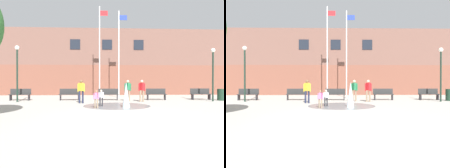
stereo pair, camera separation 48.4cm
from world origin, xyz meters
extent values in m
plane|color=#B2ADA3|center=(0.00, 0.00, 0.00)|extent=(100.00, 100.00, 0.00)
cube|color=brown|center=(0.00, 18.76, 1.66)|extent=(36.00, 6.00, 3.33)
cube|color=brown|center=(0.00, 18.76, 5.36)|extent=(36.00, 6.00, 4.07)
cube|color=#1E232D|center=(-3.50, 15.74, 5.56)|extent=(1.10, 0.06, 1.10)
cube|color=#1E232D|center=(0.00, 15.74, 5.56)|extent=(1.10, 0.06, 1.10)
cube|color=#1E232D|center=(3.50, 15.74, 5.56)|extent=(1.10, 0.06, 1.10)
cylinder|color=gray|center=(0.25, 4.83, 0.00)|extent=(4.04, 4.04, 0.01)
cone|color=silver|center=(0.72, 3.90, 0.72)|extent=(0.43, 0.43, 1.44)
cube|color=#28282D|center=(-7.71, 9.03, 0.22)|extent=(0.06, 0.40, 0.44)
cube|color=#28282D|center=(-6.31, 9.03, 0.22)|extent=(0.06, 0.40, 0.44)
cube|color=#2D2D2D|center=(-7.01, 9.03, 0.47)|extent=(1.60, 0.44, 0.05)
cube|color=#2D2D2D|center=(-7.01, 9.23, 0.70)|extent=(1.60, 0.04, 0.42)
cube|color=#28282D|center=(-3.87, 9.00, 0.22)|extent=(0.06, 0.40, 0.44)
cube|color=#28282D|center=(-2.47, 9.00, 0.22)|extent=(0.06, 0.40, 0.44)
cube|color=#2D2D2D|center=(-3.17, 9.00, 0.47)|extent=(1.60, 0.44, 0.05)
cube|color=#2D2D2D|center=(-3.17, 9.20, 0.70)|extent=(1.60, 0.04, 0.42)
cube|color=#28282D|center=(-0.80, 8.92, 0.22)|extent=(0.06, 0.40, 0.44)
cube|color=#28282D|center=(0.60, 8.92, 0.22)|extent=(0.06, 0.40, 0.44)
cube|color=#2D2D2D|center=(-0.10, 8.92, 0.47)|extent=(1.60, 0.44, 0.05)
cube|color=#2D2D2D|center=(-0.10, 9.12, 0.70)|extent=(1.60, 0.04, 0.42)
cube|color=#28282D|center=(3.05, 8.98, 0.22)|extent=(0.06, 0.40, 0.44)
cube|color=#28282D|center=(4.45, 8.98, 0.22)|extent=(0.06, 0.40, 0.44)
cube|color=#2D2D2D|center=(3.75, 8.98, 0.47)|extent=(1.60, 0.44, 0.05)
cube|color=#2D2D2D|center=(3.75, 9.18, 0.70)|extent=(1.60, 0.04, 0.42)
cube|color=#28282D|center=(6.73, 9.02, 0.22)|extent=(0.06, 0.40, 0.44)
cube|color=#28282D|center=(8.13, 9.02, 0.22)|extent=(0.06, 0.40, 0.44)
cube|color=#2D2D2D|center=(7.43, 9.02, 0.47)|extent=(1.60, 0.44, 0.05)
cube|color=#2D2D2D|center=(7.43, 9.22, 0.70)|extent=(1.60, 0.04, 0.42)
cylinder|color=#1E233D|center=(-2.15, 6.53, 0.42)|extent=(0.12, 0.12, 0.84)
cylinder|color=#1E233D|center=(-1.93, 6.53, 0.42)|extent=(0.12, 0.12, 0.84)
cube|color=gold|center=(-2.04, 6.53, 1.11)|extent=(0.39, 0.38, 0.54)
sphere|color=brown|center=(-2.04, 6.53, 1.48)|extent=(0.21, 0.21, 0.21)
cylinder|color=gold|center=(-2.25, 6.53, 1.05)|extent=(0.08, 0.08, 0.55)
cylinder|color=gold|center=(-1.83, 6.53, 1.05)|extent=(0.08, 0.08, 0.55)
cylinder|color=#89755B|center=(2.18, 7.49, 0.42)|extent=(0.12, 0.12, 0.84)
cylinder|color=#89755B|center=(2.40, 7.49, 0.42)|extent=(0.12, 0.12, 0.84)
cube|color=red|center=(2.29, 7.49, 1.11)|extent=(0.36, 0.39, 0.54)
sphere|color=beige|center=(2.29, 7.49, 1.48)|extent=(0.21, 0.21, 0.21)
cylinder|color=red|center=(2.08, 7.49, 1.05)|extent=(0.08, 0.08, 0.55)
cylinder|color=red|center=(2.50, 7.49, 1.05)|extent=(0.08, 0.08, 0.55)
cylinder|color=#28282D|center=(-0.76, 4.65, 0.26)|extent=(0.07, 0.07, 0.52)
cylinder|color=#28282D|center=(-0.62, 4.65, 0.26)|extent=(0.07, 0.07, 0.52)
cube|color=white|center=(-0.69, 4.65, 0.69)|extent=(0.20, 0.24, 0.33)
sphere|color=beige|center=(-0.69, 4.65, 0.92)|extent=(0.13, 0.13, 0.13)
cylinder|color=white|center=(-0.82, 4.65, 0.65)|extent=(0.05, 0.05, 0.34)
cylinder|color=white|center=(-0.56, 4.65, 0.65)|extent=(0.05, 0.05, 0.34)
cylinder|color=#89755B|center=(1.20, 7.88, 0.42)|extent=(0.12, 0.12, 0.84)
cylinder|color=#89755B|center=(1.42, 7.88, 0.42)|extent=(0.12, 0.12, 0.84)
cube|color=#237547|center=(1.31, 7.88, 1.11)|extent=(0.32, 0.39, 0.54)
sphere|color=beige|center=(1.31, 7.88, 1.48)|extent=(0.21, 0.21, 0.21)
cylinder|color=#237547|center=(1.10, 7.88, 1.05)|extent=(0.08, 0.08, 0.55)
cylinder|color=#237547|center=(1.52, 7.88, 1.05)|extent=(0.08, 0.08, 0.55)
cylinder|color=#89755B|center=(-1.03, 3.66, 0.26)|extent=(0.07, 0.07, 0.52)
cylinder|color=#89755B|center=(-0.89, 3.66, 0.26)|extent=(0.07, 0.07, 0.52)
cube|color=pink|center=(-0.96, 3.66, 0.69)|extent=(0.15, 0.23, 0.33)
sphere|color=#997051|center=(-0.96, 3.66, 0.92)|extent=(0.13, 0.13, 0.13)
cylinder|color=pink|center=(-1.09, 3.66, 0.65)|extent=(0.05, 0.05, 0.34)
cylinder|color=pink|center=(-0.83, 3.66, 0.65)|extent=(0.05, 0.05, 0.34)
cylinder|color=silver|center=(-0.81, 11.60, 4.17)|extent=(0.10, 0.10, 8.34)
cube|color=#B21E23|center=(-0.41, 11.60, 7.71)|extent=(0.70, 0.02, 0.45)
cylinder|color=silver|center=(0.95, 11.60, 3.98)|extent=(0.10, 0.10, 7.96)
cube|color=#233893|center=(1.35, 11.60, 7.33)|extent=(0.70, 0.02, 0.45)
cylinder|color=#192D23|center=(-6.75, 7.79, 1.88)|extent=(0.12, 0.12, 3.76)
sphere|color=white|center=(-6.75, 7.79, 3.92)|extent=(0.32, 0.32, 0.32)
cylinder|color=#192D23|center=(7.65, 7.53, 1.82)|extent=(0.12, 0.12, 3.64)
sphere|color=white|center=(7.65, 7.53, 3.80)|extent=(0.32, 0.32, 0.32)
cylinder|color=#193323|center=(8.67, 8.22, 0.45)|extent=(0.56, 0.56, 0.90)
camera|label=1|loc=(-0.73, -8.31, 1.44)|focal=35.00mm
camera|label=2|loc=(-0.25, -8.33, 1.44)|focal=35.00mm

